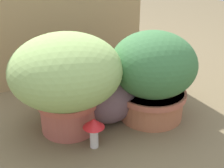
# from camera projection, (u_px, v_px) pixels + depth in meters

# --- Properties ---
(ground_plane) EXTENTS (6.00, 6.00, 0.00)m
(ground_plane) POSITION_uv_depth(u_px,v_px,m) (112.00, 124.00, 1.26)
(ground_plane) COLOR brown
(cardboard_backdrop) EXTENTS (0.99, 0.03, 0.73)m
(cardboard_backdrop) POSITION_uv_depth(u_px,v_px,m) (62.00, 16.00, 1.54)
(cardboard_backdrop) COLOR tan
(cardboard_backdrop) RESTS_ON ground
(grass_planter) EXTENTS (0.44, 0.44, 0.41)m
(grass_planter) POSITION_uv_depth(u_px,v_px,m) (66.00, 76.00, 1.13)
(grass_planter) COLOR #B2594A
(grass_planter) RESTS_ON ground
(leafy_planter) EXTENTS (0.37, 0.37, 0.39)m
(leafy_planter) POSITION_uv_depth(u_px,v_px,m) (153.00, 74.00, 1.23)
(leafy_planter) COLOR #B16744
(leafy_planter) RESTS_ON ground
(cat) EXTENTS (0.39, 0.22, 0.32)m
(cat) POSITION_uv_depth(u_px,v_px,m) (116.00, 95.00, 1.24)
(cat) COLOR #684D53
(cat) RESTS_ON ground
(mushroom_ornament_red) EXTENTS (0.08, 0.08, 0.13)m
(mushroom_ornament_red) POSITION_uv_depth(u_px,v_px,m) (94.00, 127.00, 1.07)
(mushroom_ornament_red) COLOR silver
(mushroom_ornament_red) RESTS_ON ground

